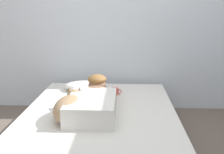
{
  "coord_description": "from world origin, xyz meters",
  "views": [
    {
      "loc": [
        0.15,
        -2.21,
        1.3
      ],
      "look_at": [
        0.02,
        0.6,
        0.61
      ],
      "focal_mm": 44.35,
      "sensor_mm": 36.0,
      "label": 1
    }
  ],
  "objects": [
    {
      "name": "bed",
      "position": [
        -0.08,
        0.31,
        0.18
      ],
      "size": [
        1.48,
        1.94,
        0.36
      ],
      "color": "#726051",
      "rests_on": "ground"
    },
    {
      "name": "dog",
      "position": [
        -0.33,
        0.08,
        0.47
      ],
      "size": [
        0.26,
        0.57,
        0.21
      ],
      "color": "#9E7A56",
      "rests_on": "bed"
    },
    {
      "name": "cell_phone",
      "position": [
        -0.14,
        0.17,
        0.37
      ],
      "size": [
        0.07,
        0.14,
        0.01
      ],
      "primitive_type": "cube",
      "color": "black",
      "rests_on": "bed"
    },
    {
      "name": "pillow",
      "position": [
        -0.3,
        0.94,
        0.42
      ],
      "size": [
        0.52,
        0.32,
        0.11
      ],
      "primitive_type": "ellipsoid",
      "color": "white",
      "rests_on": "bed"
    },
    {
      "name": "person_lying",
      "position": [
        -0.14,
        0.26,
        0.47
      ],
      "size": [
        0.43,
        0.92,
        0.27
      ],
      "color": "silver",
      "rests_on": "bed"
    },
    {
      "name": "coffee_cup",
      "position": [
        0.04,
        0.79,
        0.4
      ],
      "size": [
        0.12,
        0.09,
        0.07
      ],
      "color": "#D84C47",
      "rests_on": "bed"
    },
    {
      "name": "back_wall",
      "position": [
        -0.0,
        1.43,
        1.25
      ],
      "size": [
        4.2,
        0.12,
        2.5
      ],
      "color": "silver",
      "rests_on": "ground"
    }
  ]
}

